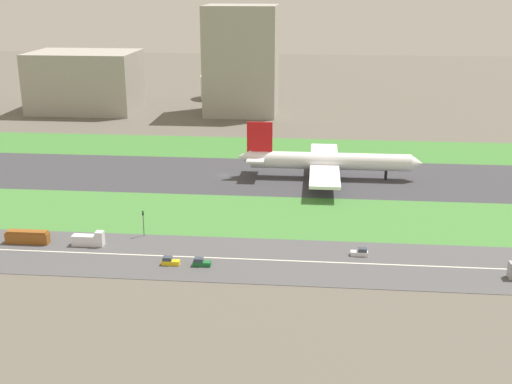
{
  "coord_description": "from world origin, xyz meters",
  "views": [
    {
      "loc": [
        32.9,
        -223.31,
        67.31
      ],
      "look_at": [
        15.24,
        -36.5,
        6.0
      ],
      "focal_mm": 45.83,
      "sensor_mm": 36.0,
      "label": 1
    }
  ],
  "objects": [
    {
      "name": "ground_plane",
      "position": [
        0.0,
        0.0,
        0.0
      ],
      "size": [
        800.0,
        800.0,
        0.0
      ],
      "primitive_type": "plane",
      "color": "#5B564C"
    },
    {
      "name": "bus_1",
      "position": [
        -43.1,
        -68.0,
        1.82
      ],
      "size": [
        11.6,
        2.5,
        3.5
      ],
      "color": "brown",
      "rests_on": "highway"
    },
    {
      "name": "grass_median_north",
      "position": [
        0.0,
        41.0,
        0.05
      ],
      "size": [
        280.0,
        36.0,
        0.1
      ],
      "primitive_type": "cube",
      "color": "#3D7A33",
      "rests_on": "ground_plane"
    },
    {
      "name": "terminal_building",
      "position": [
        -90.0,
        114.0,
        15.58
      ],
      "size": [
        54.84,
        38.07,
        31.16
      ],
      "primitive_type": "cube",
      "color": "#9E998E",
      "rests_on": "ground_plane"
    },
    {
      "name": "hangar_building",
      "position": [
        -6.52,
        114.0,
        27.51
      ],
      "size": [
        36.42,
        32.24,
        55.03
      ],
      "primitive_type": "cube",
      "color": "#9E998E",
      "rests_on": "ground_plane"
    },
    {
      "name": "runway",
      "position": [
        0.0,
        0.0,
        0.05
      ],
      "size": [
        280.0,
        46.0,
        0.1
      ],
      "primitive_type": "cube",
      "color": "#38383D",
      "rests_on": "ground_plane"
    },
    {
      "name": "highway",
      "position": [
        0.0,
        -73.0,
        0.05
      ],
      "size": [
        280.0,
        28.0,
        0.1
      ],
      "primitive_type": "cube",
      "color": "#4C4C4F",
      "rests_on": "ground_plane"
    },
    {
      "name": "car_4",
      "position": [
        5.57,
        -78.0,
        0.92
      ],
      "size": [
        4.4,
        1.8,
        2.0
      ],
      "rotation": [
        0.0,
        0.0,
        3.14
      ],
      "color": "#19662D",
      "rests_on": "highway"
    },
    {
      "name": "car_0",
      "position": [
        44.91,
        -68.0,
        0.92
      ],
      "size": [
        4.4,
        1.8,
        2.0
      ],
      "color": "silver",
      "rests_on": "highway"
    },
    {
      "name": "fuel_tank_west",
      "position": [
        -24.11,
        159.0,
        6.57
      ],
      "size": [
        23.96,
        23.96,
        13.15
      ],
      "primitive_type": "cylinder",
      "color": "silver",
      "rests_on": "ground_plane"
    },
    {
      "name": "car_2",
      "position": [
        -2.24,
        -78.0,
        0.92
      ],
      "size": [
        4.4,
        1.8,
        2.0
      ],
      "rotation": [
        0.0,
        0.0,
        3.14
      ],
      "color": "yellow",
      "rests_on": "highway"
    },
    {
      "name": "truck_0",
      "position": [
        -26.17,
        -68.0,
        1.67
      ],
      "size": [
        8.4,
        2.5,
        4.0
      ],
      "color": "silver",
      "rests_on": "highway"
    },
    {
      "name": "grass_median_south",
      "position": [
        0.0,
        -41.0,
        0.05
      ],
      "size": [
        280.0,
        36.0,
        0.1
      ],
      "primitive_type": "cube",
      "color": "#427F38",
      "rests_on": "ground_plane"
    },
    {
      "name": "highway_centerline",
      "position": [
        0.0,
        -73.0,
        0.11
      ],
      "size": [
        266.0,
        0.5,
        0.01
      ],
      "primitive_type": "cube",
      "color": "silver",
      "rests_on": "highway"
    },
    {
      "name": "airliner",
      "position": [
        36.41,
        0.0,
        6.23
      ],
      "size": [
        65.0,
        56.0,
        19.7
      ],
      "color": "white",
      "rests_on": "runway"
    },
    {
      "name": "traffic_light",
      "position": [
        -13.49,
        -60.01,
        4.29
      ],
      "size": [
        0.36,
        0.5,
        7.2
      ],
      "color": "#4C4C51",
      "rests_on": "highway"
    }
  ]
}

